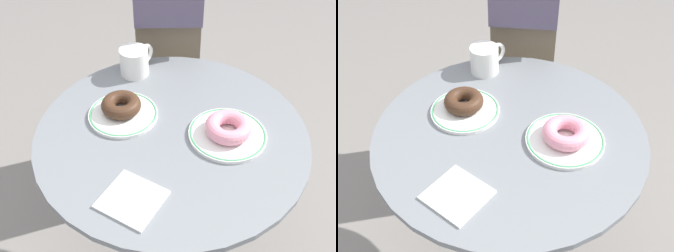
% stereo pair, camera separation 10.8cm
% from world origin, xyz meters
% --- Properties ---
extents(cafe_table, '(0.74, 0.74, 0.75)m').
position_xyz_m(cafe_table, '(0.00, 0.00, 0.52)').
color(cafe_table, slate).
rests_on(cafe_table, ground).
extents(plate_left, '(0.19, 0.19, 0.01)m').
position_xyz_m(plate_left, '(-0.15, 0.02, 0.76)').
color(plate_left, white).
rests_on(plate_left, cafe_table).
extents(plate_right, '(0.21, 0.21, 0.01)m').
position_xyz_m(plate_right, '(0.15, 0.02, 0.76)').
color(plate_right, white).
rests_on(plate_right, cafe_table).
extents(donut_chocolate, '(0.15, 0.15, 0.04)m').
position_xyz_m(donut_chocolate, '(-0.15, 0.03, 0.78)').
color(donut_chocolate, '#422819').
rests_on(donut_chocolate, plate_left).
extents(donut_pink_frosted, '(0.15, 0.15, 0.04)m').
position_xyz_m(donut_pink_frosted, '(0.15, 0.02, 0.78)').
color(donut_pink_frosted, pink).
rests_on(donut_pink_frosted, plate_right).
extents(paper_napkin, '(0.16, 0.15, 0.01)m').
position_xyz_m(paper_napkin, '(-0.02, -0.25, 0.76)').
color(paper_napkin, white).
rests_on(paper_napkin, cafe_table).
extents(coffee_mug, '(0.09, 0.12, 0.09)m').
position_xyz_m(coffee_mug, '(-0.19, 0.23, 0.80)').
color(coffee_mug, white).
rests_on(coffee_mug, cafe_table).
extents(person_figure, '(0.35, 0.50, 1.70)m').
position_xyz_m(person_figure, '(-0.18, 0.57, 0.83)').
color(person_figure, brown).
rests_on(person_figure, ground).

